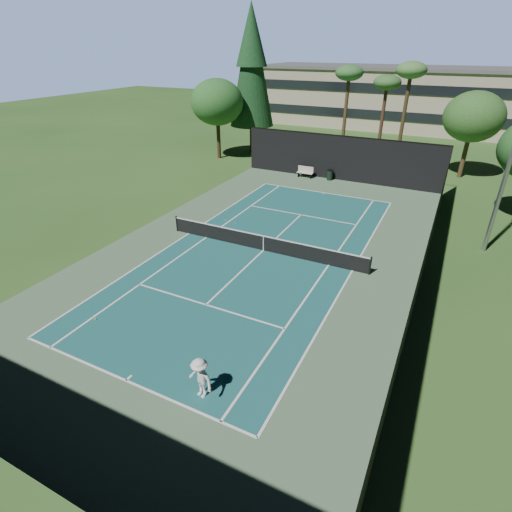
{
  "coord_description": "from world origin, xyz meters",
  "views": [
    {
      "loc": [
        9.24,
        -19.51,
        11.15
      ],
      "look_at": [
        1.0,
        -3.0,
        1.3
      ],
      "focal_mm": 28.0,
      "sensor_mm": 36.0,
      "label": 1
    }
  ],
  "objects_px": {
    "player": "(200,378)",
    "tennis_ball_b": "(235,223)",
    "tennis_ball_c": "(271,239)",
    "park_bench": "(305,172)",
    "tennis_ball_a": "(95,319)",
    "tennis_ball_d": "(225,220)",
    "tennis_net": "(263,242)",
    "trash_bin": "(330,175)"
  },
  "relations": [
    {
      "from": "tennis_ball_c",
      "to": "player",
      "type": "bearing_deg",
      "value": -76.22
    },
    {
      "from": "player",
      "to": "park_bench",
      "type": "distance_m",
      "value": 27.22
    },
    {
      "from": "tennis_ball_b",
      "to": "trash_bin",
      "type": "relative_size",
      "value": 0.07
    },
    {
      "from": "tennis_net",
      "to": "tennis_ball_a",
      "type": "xyz_separation_m",
      "value": [
        -3.89,
        -9.65,
        -0.52
      ]
    },
    {
      "from": "tennis_net",
      "to": "park_bench",
      "type": "xyz_separation_m",
      "value": [
        -3.01,
        15.37,
        -0.01
      ]
    },
    {
      "from": "park_bench",
      "to": "trash_bin",
      "type": "relative_size",
      "value": 1.59
    },
    {
      "from": "park_bench",
      "to": "trash_bin",
      "type": "distance_m",
      "value": 2.33
    },
    {
      "from": "tennis_net",
      "to": "trash_bin",
      "type": "relative_size",
      "value": 13.65
    },
    {
      "from": "tennis_ball_b",
      "to": "tennis_ball_d",
      "type": "xyz_separation_m",
      "value": [
        -0.9,
        0.14,
        -0.0
      ]
    },
    {
      "from": "player",
      "to": "trash_bin",
      "type": "xyz_separation_m",
      "value": [
        -3.6,
        26.78,
        -0.35
      ]
    },
    {
      "from": "tennis_ball_b",
      "to": "tennis_ball_d",
      "type": "height_order",
      "value": "same"
    },
    {
      "from": "park_bench",
      "to": "tennis_net",
      "type": "bearing_deg",
      "value": -78.93
    },
    {
      "from": "player",
      "to": "tennis_ball_a",
      "type": "relative_size",
      "value": 22.69
    },
    {
      "from": "player",
      "to": "tennis_net",
      "type": "bearing_deg",
      "value": 117.91
    },
    {
      "from": "tennis_ball_b",
      "to": "trash_bin",
      "type": "xyz_separation_m",
      "value": [
        2.88,
        12.69,
        0.45
      ]
    },
    {
      "from": "tennis_net",
      "to": "trash_bin",
      "type": "distance_m",
      "value": 15.59
    },
    {
      "from": "tennis_ball_b",
      "to": "tennis_ball_d",
      "type": "bearing_deg",
      "value": 170.98
    },
    {
      "from": "tennis_ball_c",
      "to": "tennis_ball_d",
      "type": "height_order",
      "value": "tennis_ball_c"
    },
    {
      "from": "tennis_ball_a",
      "to": "tennis_ball_c",
      "type": "bearing_deg",
      "value": 72.03
    },
    {
      "from": "tennis_net",
      "to": "park_bench",
      "type": "bearing_deg",
      "value": 101.07
    },
    {
      "from": "player",
      "to": "tennis_ball_c",
      "type": "distance_m",
      "value": 13.24
    },
    {
      "from": "tennis_ball_c",
      "to": "tennis_ball_d",
      "type": "xyz_separation_m",
      "value": [
        -4.23,
        1.39,
        -0.01
      ]
    },
    {
      "from": "park_bench",
      "to": "tennis_ball_a",
      "type": "bearing_deg",
      "value": -92.03
    },
    {
      "from": "player",
      "to": "tennis_ball_b",
      "type": "height_order",
      "value": "player"
    },
    {
      "from": "tennis_net",
      "to": "tennis_ball_b",
      "type": "bearing_deg",
      "value": 140.99
    },
    {
      "from": "trash_bin",
      "to": "player",
      "type": "bearing_deg",
      "value": -82.35
    },
    {
      "from": "park_bench",
      "to": "tennis_ball_c",
      "type": "bearing_deg",
      "value": -78.57
    },
    {
      "from": "tennis_ball_b",
      "to": "tennis_ball_c",
      "type": "relative_size",
      "value": 0.83
    },
    {
      "from": "tennis_ball_a",
      "to": "tennis_ball_d",
      "type": "distance_m",
      "value": 12.69
    },
    {
      "from": "tennis_ball_a",
      "to": "tennis_ball_c",
      "type": "xyz_separation_m",
      "value": [
        3.66,
        11.28,
        0.0
      ]
    },
    {
      "from": "tennis_ball_c",
      "to": "trash_bin",
      "type": "xyz_separation_m",
      "value": [
        -0.45,
        13.94,
        0.44
      ]
    },
    {
      "from": "tennis_ball_a",
      "to": "trash_bin",
      "type": "height_order",
      "value": "trash_bin"
    },
    {
      "from": "player",
      "to": "park_bench",
      "type": "bearing_deg",
      "value": 115.88
    },
    {
      "from": "tennis_ball_a",
      "to": "tennis_ball_b",
      "type": "relative_size",
      "value": 1.13
    },
    {
      "from": "player",
      "to": "tennis_ball_c",
      "type": "height_order",
      "value": "player"
    },
    {
      "from": "tennis_ball_d",
      "to": "tennis_ball_a",
      "type": "bearing_deg",
      "value": -87.41
    },
    {
      "from": "tennis_net",
      "to": "tennis_ball_b",
      "type": "distance_m",
      "value": 4.62
    },
    {
      "from": "tennis_net",
      "to": "tennis_ball_a",
      "type": "height_order",
      "value": "tennis_net"
    },
    {
      "from": "player",
      "to": "trash_bin",
      "type": "height_order",
      "value": "player"
    },
    {
      "from": "tennis_ball_c",
      "to": "park_bench",
      "type": "relative_size",
      "value": 0.05
    },
    {
      "from": "tennis_ball_d",
      "to": "trash_bin",
      "type": "xyz_separation_m",
      "value": [
        3.78,
        12.55,
        0.45
      ]
    },
    {
      "from": "tennis_net",
      "to": "tennis_ball_a",
      "type": "distance_m",
      "value": 10.41
    }
  ]
}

